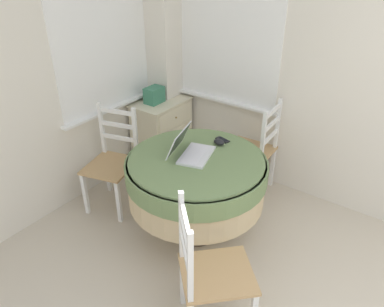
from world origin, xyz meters
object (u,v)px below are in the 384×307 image
at_px(cell_phone, 223,140).
at_px(storage_box, 154,95).
at_px(laptop, 190,150).
at_px(corner_cabinet, 162,132).
at_px(dining_chair_near_right_window, 254,150).
at_px(round_dining_table, 196,177).
at_px(dining_chair_near_back_window, 113,162).
at_px(computer_mouse, 219,142).
at_px(dining_chair_camera_near, 209,273).

height_order(cell_phone, storage_box, storage_box).
bearing_deg(laptop, cell_phone, -11.56).
bearing_deg(corner_cabinet, dining_chair_near_right_window, -85.32).
bearing_deg(round_dining_table, dining_chair_near_back_window, 95.63).
relative_size(round_dining_table, computer_mouse, 11.51).
bearing_deg(cell_phone, storage_box, 72.35).
relative_size(computer_mouse, storage_box, 0.50).
relative_size(cell_phone, dining_chair_near_right_window, 0.14).
bearing_deg(dining_chair_near_back_window, laptop, -82.41).
distance_m(laptop, storage_box, 1.19).
xyz_separation_m(computer_mouse, storage_box, (0.42, 1.06, 0.04)).
bearing_deg(round_dining_table, computer_mouse, -3.63).
bearing_deg(storage_box, dining_chair_near_back_window, -167.84).
relative_size(computer_mouse, dining_chair_near_right_window, 0.10).
bearing_deg(storage_box, laptop, -125.50).
bearing_deg(dining_chair_near_back_window, computer_mouse, -66.78).
relative_size(round_dining_table, cell_phone, 8.45).
relative_size(dining_chair_camera_near, corner_cabinet, 1.31).
xyz_separation_m(round_dining_table, dining_chair_camera_near, (-0.66, -0.57, -0.13)).
relative_size(dining_chair_near_back_window, dining_chair_near_right_window, 1.00).
distance_m(dining_chair_camera_near, corner_cabinet, 2.14).
distance_m(dining_chair_near_right_window, corner_cabinet, 1.09).
relative_size(laptop, storage_box, 2.12).
bearing_deg(dining_chair_near_back_window, dining_chair_camera_near, -111.74).
bearing_deg(laptop, computer_mouse, -18.36).
xyz_separation_m(dining_chair_near_back_window, corner_cabinet, (0.86, 0.15, -0.09)).
height_order(computer_mouse, dining_chair_near_right_window, dining_chair_near_right_window).
relative_size(round_dining_table, storage_box, 5.71).
distance_m(computer_mouse, corner_cabinet, 1.21).
xyz_separation_m(round_dining_table, dining_chair_near_back_window, (-0.09, 0.87, -0.13)).
xyz_separation_m(computer_mouse, dining_chair_camera_near, (-0.95, -0.55, -0.32)).
height_order(dining_chair_near_right_window, dining_chair_camera_near, same).
xyz_separation_m(cell_phone, corner_cabinet, (0.40, 1.01, -0.38)).
xyz_separation_m(computer_mouse, dining_chair_near_right_window, (0.57, -0.05, -0.32)).
bearing_deg(laptop, corner_cabinet, 51.12).
distance_m(dining_chair_near_back_window, corner_cabinet, 0.88).
bearing_deg(round_dining_table, dining_chair_camera_near, -139.28).
xyz_separation_m(cell_phone, storage_box, (0.33, 1.04, 0.06)).
xyz_separation_m(laptop, cell_phone, (0.36, -0.07, -0.04)).
distance_m(laptop, cell_phone, 0.37).
bearing_deg(dining_chair_camera_near, storage_box, 49.57).
bearing_deg(storage_box, corner_cabinet, -20.81).
height_order(cell_phone, dining_chair_near_back_window, dining_chair_near_back_window).
bearing_deg(cell_phone, dining_chair_near_right_window, -7.67).
height_order(laptop, storage_box, laptop).
xyz_separation_m(dining_chair_near_back_window, dining_chair_camera_near, (-0.57, -1.43, 0.00)).
relative_size(dining_chair_camera_near, storage_box, 4.87).
xyz_separation_m(dining_chair_near_back_window, dining_chair_near_right_window, (0.95, -0.93, 0.00)).
relative_size(dining_chair_near_back_window, corner_cabinet, 1.31).
distance_m(dining_chair_near_right_window, storage_box, 1.17).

